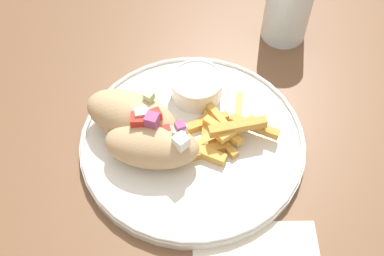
{
  "coord_description": "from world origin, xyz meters",
  "views": [
    {
      "loc": [
        -0.09,
        -0.33,
        1.29
      ],
      "look_at": [
        0.01,
        0.0,
        0.81
      ],
      "focal_mm": 42.0,
      "sensor_mm": 36.0,
      "label": 1
    }
  ],
  "objects": [
    {
      "name": "napkin",
      "position": [
        0.03,
        -0.17,
        0.78
      ],
      "size": [
        0.17,
        0.12,
        0.0
      ],
      "rotation": [
        0.0,
        0.0,
        -0.29
      ],
      "color": "silver",
      "rests_on": "table"
    },
    {
      "name": "table",
      "position": [
        0.0,
        0.0,
        0.72
      ],
      "size": [
        1.57,
        1.57,
        0.78
      ],
      "color": "brown",
      "rests_on": "ground_plane"
    },
    {
      "name": "sauce_ramekin",
      "position": [
        0.04,
        0.07,
        0.81
      ],
      "size": [
        0.08,
        0.08,
        0.04
      ],
      "color": "white",
      "rests_on": "plate"
    },
    {
      "name": "pita_sandwich_near",
      "position": [
        -0.05,
        -0.01,
        0.82
      ],
      "size": [
        0.14,
        0.11,
        0.06
      ],
      "rotation": [
        0.0,
        0.0,
        -0.43
      ],
      "color": "tan",
      "rests_on": "plate"
    },
    {
      "name": "plate",
      "position": [
        0.01,
        0.0,
        0.79
      ],
      "size": [
        0.3,
        0.3,
        0.02
      ],
      "color": "white",
      "rests_on": "table"
    },
    {
      "name": "fries_pile",
      "position": [
        0.05,
        -0.01,
        0.8
      ],
      "size": [
        0.15,
        0.11,
        0.04
      ],
      "color": "gold",
      "rests_on": "plate"
    },
    {
      "name": "pita_sandwich_far",
      "position": [
        -0.06,
        0.04,
        0.82
      ],
      "size": [
        0.14,
        0.13,
        0.07
      ],
      "rotation": [
        0.0,
        0.0,
        -0.71
      ],
      "color": "tan",
      "rests_on": "plate"
    },
    {
      "name": "water_glass",
      "position": [
        0.22,
        0.16,
        0.83
      ],
      "size": [
        0.07,
        0.07,
        0.11
      ],
      "color": "silver",
      "rests_on": "table"
    }
  ]
}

